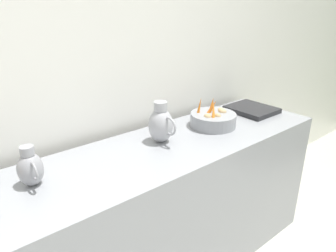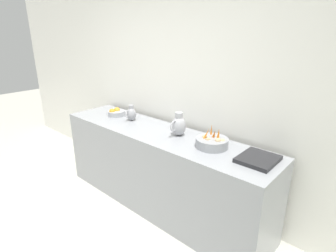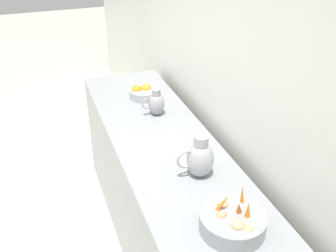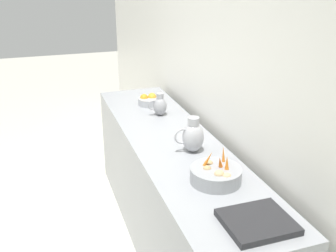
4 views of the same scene
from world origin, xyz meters
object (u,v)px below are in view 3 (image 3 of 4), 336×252
at_px(orange_bowl, 143,93).
at_px(metal_pitcher_tall, 200,158).
at_px(metal_pitcher_short, 156,103).
at_px(vegetable_colander, 233,221).

distance_m(orange_bowl, metal_pitcher_tall, 1.06).
distance_m(metal_pitcher_tall, metal_pitcher_short, 0.76).
bearing_deg(vegetable_colander, metal_pitcher_tall, -93.08).
bearing_deg(vegetable_colander, orange_bowl, -90.65).
bearing_deg(orange_bowl, metal_pitcher_tall, 90.35).
xyz_separation_m(vegetable_colander, metal_pitcher_tall, (-0.02, -0.44, 0.06)).
relative_size(orange_bowl, metal_pitcher_tall, 0.87).
height_order(orange_bowl, metal_pitcher_short, metal_pitcher_short).
distance_m(vegetable_colander, metal_pitcher_tall, 0.44).
relative_size(vegetable_colander, metal_pitcher_tall, 1.23).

